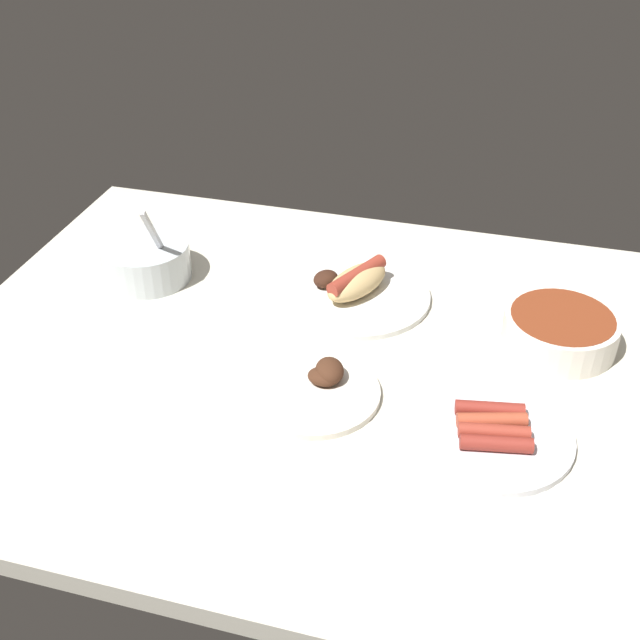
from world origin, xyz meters
TOP-DOWN VIEW (x-y plane):
  - ground_plane at (0.00, 0.00)cm, footprint 120.00×90.00cm
  - bowl_chili at (31.63, 12.17)cm, footprint 17.00×17.00cm
  - bowl_coleslaw at (-36.85, 13.89)cm, footprint 14.95×14.95cm
  - plate_grilled_meat at (-0.62, -8.27)cm, footprint 18.61×18.61cm
  - plate_sausages at (23.81, -10.89)cm, footprint 21.41×21.41cm
  - plate_hotdog_assembled at (-1.01, 16.88)cm, footprint 24.35×24.35cm

SIDE VIEW (x-z plane):
  - ground_plane at x=0.00cm, z-range -3.00..0.00cm
  - plate_sausages at x=23.81cm, z-range -0.64..2.37cm
  - plate_grilled_meat at x=-0.62cm, z-range -1.12..2.94cm
  - plate_hotdog_assembled at x=-1.01cm, z-range -1.08..4.53cm
  - bowl_chili at x=31.63cm, z-range 0.25..5.63cm
  - bowl_coleslaw at x=-36.85cm, z-range -4.55..11.65cm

